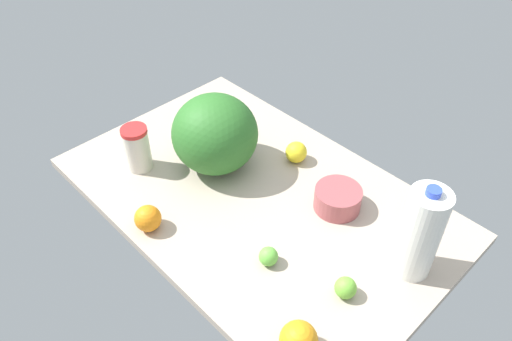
{
  "coord_description": "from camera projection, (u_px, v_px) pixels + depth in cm",
  "views": [
    {
      "loc": [
        -79.16,
        76.63,
        111.58
      ],
      "look_at": [
        0.0,
        0.0,
        13.0
      ],
      "focal_mm": 35.0,
      "sensor_mm": 36.0,
      "label": 1
    }
  ],
  "objects": [
    {
      "name": "countertop",
      "position": [
        256.0,
        198.0,
        1.56
      ],
      "size": [
        120.0,
        76.0,
        3.0
      ],
      "primitive_type": "cube",
      "color": "#B0A08E",
      "rests_on": "ground"
    },
    {
      "name": "orange_far_back",
      "position": [
        148.0,
        218.0,
        1.42
      ],
      "size": [
        7.78,
        7.78,
        7.78
      ],
      "primitive_type": "sphere",
      "color": "orange",
      "rests_on": "countertop"
    },
    {
      "name": "orange_by_jug",
      "position": [
        298.0,
        340.0,
        1.13
      ],
      "size": [
        8.96,
        8.96,
        8.96
      ],
      "primitive_type": "sphere",
      "color": "orange",
      "rests_on": "countertop"
    },
    {
      "name": "watermelon",
      "position": [
        215.0,
        134.0,
        1.57
      ],
      "size": [
        27.31,
        27.31,
        25.41
      ],
      "primitive_type": "ellipsoid",
      "color": "#2D6C27",
      "rests_on": "countertop"
    },
    {
      "name": "lemon_beside_bowl",
      "position": [
        296.0,
        152.0,
        1.64
      ],
      "size": [
        7.11,
        7.11,
        7.11
      ],
      "primitive_type": "sphere",
      "color": "yellow",
      "rests_on": "countertop"
    },
    {
      "name": "lime_loose",
      "position": [
        346.0,
        288.0,
        1.26
      ],
      "size": [
        5.69,
        5.69,
        5.69
      ],
      "primitive_type": "sphere",
      "color": "#6CB739",
      "rests_on": "countertop"
    },
    {
      "name": "lime_near_front",
      "position": [
        268.0,
        256.0,
        1.33
      ],
      "size": [
        5.28,
        5.28,
        5.28
      ],
      "primitive_type": "sphere",
      "color": "#64BC41",
      "rests_on": "countertop"
    },
    {
      "name": "milk_jug",
      "position": [
        420.0,
        233.0,
        1.25
      ],
      "size": [
        10.45,
        10.45,
        29.04
      ],
      "color": "white",
      "rests_on": "countertop"
    },
    {
      "name": "mixing_bowl",
      "position": [
        338.0,
        199.0,
        1.48
      ],
      "size": [
        14.09,
        14.09,
        6.9
      ],
      "primitive_type": "cylinder",
      "color": "#A04B4F",
      "rests_on": "countertop"
    },
    {
      "name": "tumbler_cup",
      "position": [
        137.0,
        148.0,
        1.59
      ],
      "size": [
        8.39,
        8.39,
        15.53
      ],
      "color": "beige",
      "rests_on": "countertop"
    }
  ]
}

